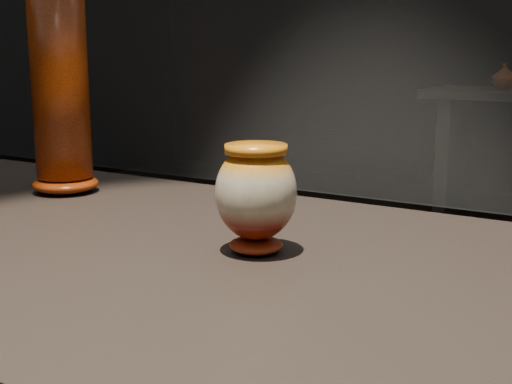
% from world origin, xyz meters
% --- Properties ---
extents(main_vase, '(0.13, 0.13, 0.15)m').
position_xyz_m(main_vase, '(-0.05, 0.04, 0.98)').
color(main_vase, maroon).
rests_on(main_vase, display_plinth).
extents(tall_vase, '(0.13, 0.13, 0.40)m').
position_xyz_m(tall_vase, '(-0.57, 0.20, 1.09)').
color(tall_vase, '#A93E0B').
rests_on(tall_vase, display_plinth).
extents(back_vase_left, '(0.19, 0.19, 0.15)m').
position_xyz_m(back_vase_left, '(-0.50, 3.70, 0.98)').
color(back_vase_left, brown).
rests_on(back_vase_left, back_shelf).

